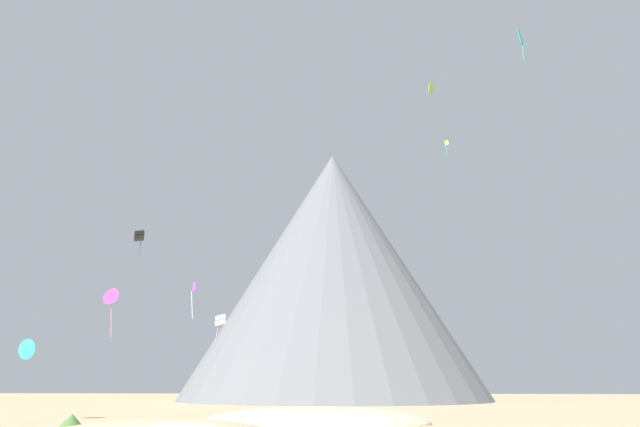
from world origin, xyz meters
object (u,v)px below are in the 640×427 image
object	(u,v)px
kite_violet_mid	(193,294)
kite_teal_high	(521,39)
kite_magenta_low	(112,298)
kite_white_low	(220,320)
kite_yellow_high	(447,145)
kite_black_mid	(139,236)
bush_far_right	(262,423)
rock_massif	(330,278)
kite_lime_high	(431,89)
kite_cyan_low	(26,349)
bush_mid_center	(72,420)

from	to	relation	value
kite_violet_mid	kite_teal_high	distance (m)	45.91
kite_magenta_low	kite_white_low	xyz separation A→B (m)	(8.96, 5.42, -1.59)
kite_teal_high	kite_yellow_high	size ratio (longest dim) A/B	1.51
kite_black_mid	kite_yellow_high	distance (m)	48.79
bush_far_right	kite_yellow_high	distance (m)	55.55
kite_black_mid	kite_violet_mid	bearing A→B (deg)	91.74
rock_massif	kite_black_mid	world-z (taller)	rock_massif
kite_yellow_high	kite_lime_high	bearing A→B (deg)	139.64
kite_cyan_low	kite_violet_mid	distance (m)	18.62
bush_far_right	rock_massif	world-z (taller)	rock_massif
rock_massif	kite_yellow_high	bearing A→B (deg)	-66.62
bush_far_right	kite_teal_high	size ratio (longest dim) A/B	0.75
bush_far_right	kite_violet_mid	distance (m)	23.49
rock_massif	kite_black_mid	xyz separation A→B (m)	(-18.18, -70.81, -7.23)
kite_lime_high	rock_massif	bearing A→B (deg)	91.10
kite_teal_high	kite_violet_mid	bearing A→B (deg)	145.06
rock_massif	kite_violet_mid	size ratio (longest dim) A/B	22.70
kite_cyan_low	kite_black_mid	xyz separation A→B (m)	(8.61, 5.84, 13.52)
bush_mid_center	kite_teal_high	world-z (taller)	kite_teal_high
bush_mid_center	kite_violet_mid	size ratio (longest dim) A/B	0.46
kite_lime_high	kite_magenta_low	bearing A→B (deg)	171.17
kite_teal_high	kite_white_low	xyz separation A→B (m)	(-30.11, 6.93, -25.93)
bush_far_right	kite_cyan_low	xyz separation A→B (m)	(-26.34, 6.07, 6.75)
kite_violet_mid	kite_yellow_high	size ratio (longest dim) A/B	1.95
kite_cyan_low	kite_violet_mid	xyz separation A→B (m)	(14.71, 9.05, 6.96)
bush_mid_center	kite_black_mid	xyz separation A→B (m)	(-0.13, 11.33, 20.12)
rock_massif	kite_magenta_low	size ratio (longest dim) A/B	22.53
rock_massif	kite_yellow_high	distance (m)	56.36
bush_mid_center	kite_black_mid	world-z (taller)	kite_black_mid
kite_magenta_low	kite_violet_mid	distance (m)	16.67
rock_massif	kite_lime_high	xyz separation A→B (m)	(15.72, -83.43, 3.90)
kite_black_mid	bush_mid_center	bearing A→B (deg)	-25.37
kite_magenta_low	kite_yellow_high	world-z (taller)	kite_yellow_high
kite_lime_high	kite_teal_high	world-z (taller)	kite_teal_high
bush_far_right	kite_black_mid	size ratio (longest dim) A/B	0.86
kite_magenta_low	kite_lime_high	distance (m)	36.67
kite_yellow_high	kite_white_low	xyz separation A→B (m)	(-27.63, -27.85, -30.06)
rock_massif	kite_cyan_low	bearing A→B (deg)	-109.26
kite_lime_high	kite_teal_high	distance (m)	9.66
kite_white_low	kite_violet_mid	bearing A→B (deg)	-170.64
kite_black_mid	kite_yellow_high	size ratio (longest dim) A/B	1.31
kite_violet_mid	kite_teal_high	bearing A→B (deg)	-135.90
bush_far_right	kite_magenta_low	xyz separation A→B (m)	(-14.28, -1.11, 10.95)
rock_massif	kite_white_low	xyz separation A→B (m)	(-5.76, -78.41, -18.13)
kite_yellow_high	kite_white_low	world-z (taller)	kite_yellow_high
bush_far_right	rock_massif	size ratio (longest dim) A/B	0.03
bush_far_right	kite_cyan_low	world-z (taller)	kite_cyan_low
kite_lime_high	kite_white_low	distance (m)	31.18
kite_black_mid	kite_magenta_low	bearing A→B (deg)	-11.16
kite_cyan_low	kite_magenta_low	size ratio (longest dim) A/B	0.48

